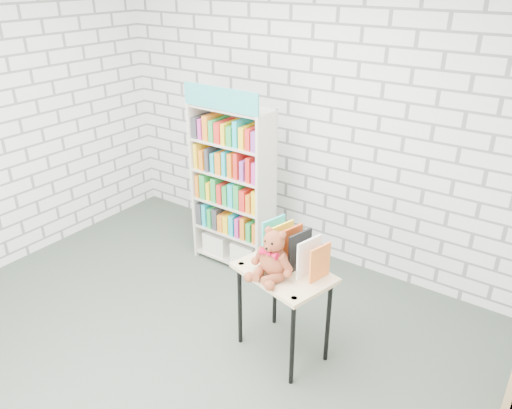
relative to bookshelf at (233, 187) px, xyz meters
The scene contains 6 objects.
ground 1.64m from the bookshelf, 72.58° to the right, with size 4.50×4.50×0.00m, color #3D483D.
room_shell 1.72m from the bookshelf, 72.58° to the right, with size 4.52×4.02×2.81m.
bookshelf is the anchor object (origin of this frame).
display_table 1.39m from the bookshelf, 36.96° to the right, with size 0.78×0.62×0.73m.
table_books 1.34m from the bookshelf, 32.61° to the right, with size 0.51×0.32×0.28m.
teddy_bear 1.41m from the bookshelf, 41.13° to the right, with size 0.34×0.31×0.36m.
Camera 1 is at (2.26, -2.06, 2.72)m, focal length 35.00 mm.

